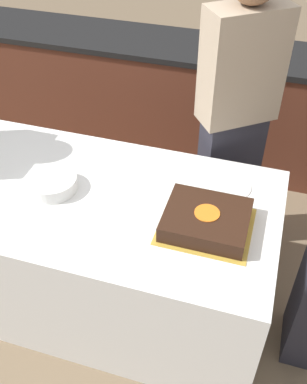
# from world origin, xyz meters

# --- Properties ---
(ground_plane) EXTENTS (14.00, 14.00, 0.00)m
(ground_plane) POSITION_xyz_m (0.00, 0.00, 0.00)
(ground_plane) COLOR #7A664C
(back_counter) EXTENTS (4.40, 0.58, 0.92)m
(back_counter) POSITION_xyz_m (0.00, 1.54, 0.46)
(back_counter) COLOR #5B2D1E
(back_counter) RESTS_ON ground_plane
(dining_table) EXTENTS (1.71, 0.94, 0.78)m
(dining_table) POSITION_xyz_m (0.00, 0.00, 0.39)
(dining_table) COLOR white
(dining_table) RESTS_ON ground_plane
(cake) EXTENTS (0.41, 0.36, 0.09)m
(cake) POSITION_xyz_m (0.52, -0.05, 0.82)
(cake) COLOR gold
(cake) RESTS_ON dining_table
(plate_stack) EXTENTS (0.24, 0.24, 0.07)m
(plate_stack) POSITION_xyz_m (-0.25, -0.01, 0.81)
(plate_stack) COLOR white
(plate_stack) RESTS_ON dining_table
(side_plate_near_cake) EXTENTS (0.20, 0.20, 0.00)m
(side_plate_near_cake) POSITION_xyz_m (0.59, 0.26, 0.78)
(side_plate_near_cake) COLOR white
(side_plate_near_cake) RESTS_ON dining_table
(person_cutting_cake) EXTENTS (0.45, 0.41, 1.74)m
(person_cutting_cake) POSITION_xyz_m (0.52, 0.69, 0.91)
(person_cutting_cake) COLOR #282833
(person_cutting_cake) RESTS_ON ground_plane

